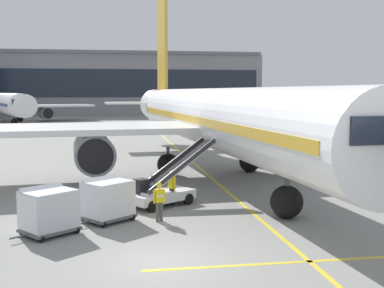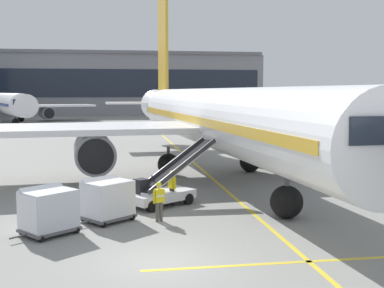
{
  "view_description": "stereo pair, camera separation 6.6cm",
  "coord_description": "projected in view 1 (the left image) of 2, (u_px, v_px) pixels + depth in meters",
  "views": [
    {
      "loc": [
        -1.6,
        -16.03,
        5.66
      ],
      "look_at": [
        2.28,
        7.57,
        3.13
      ],
      "focal_mm": 46.68,
      "sensor_mm": 36.0,
      "label": 1
    },
    {
      "loc": [
        -1.54,
        -16.04,
        5.66
      ],
      "look_at": [
        2.28,
        7.57,
        3.13
      ],
      "focal_mm": 46.68,
      "sensor_mm": 36.0,
      "label": 2
    }
  ],
  "objects": [
    {
      "name": "ground_plane",
      "position": [
        161.0,
        262.0,
        16.58
      ],
      "size": [
        600.0,
        600.0,
        0.0
      ],
      "primitive_type": "plane",
      "color": "gray"
    },
    {
      "name": "safety_cone_wingtip",
      "position": [
        129.0,
        186.0,
        28.29
      ],
      "size": [
        0.58,
        0.58,
        0.66
      ],
      "color": "black",
      "rests_on": "ground"
    },
    {
      "name": "parked_airplane",
      "position": [
        214.0,
        119.0,
        33.19
      ],
      "size": [
        36.22,
        46.3,
        15.5
      ],
      "color": "white",
      "rests_on": "ground"
    },
    {
      "name": "baggage_cart_lead",
      "position": [
        107.0,
        199.0,
        21.78
      ],
      "size": [
        2.62,
        2.5,
        1.91
      ],
      "color": "#515156",
      "rests_on": "ground"
    },
    {
      "name": "ground_crew_by_carts",
      "position": [
        172.0,
        185.0,
        24.81
      ],
      "size": [
        0.38,
        0.52,
        1.74
      ],
      "color": "black",
      "rests_on": "ground"
    },
    {
      "name": "apron_guidance_line_stop_bar",
      "position": [
        320.0,
        261.0,
        16.72
      ],
      "size": [
        12.0,
        0.2,
        0.01
      ],
      "color": "yellow",
      "rests_on": "ground"
    },
    {
      "name": "distant_airplane",
      "position": [
        4.0,
        104.0,
        92.11
      ],
      "size": [
        32.8,
        41.14,
        14.02
      ],
      "color": "white",
      "rests_on": "ground"
    },
    {
      "name": "safety_cone_engine_keepout",
      "position": [
        94.0,
        177.0,
        30.93
      ],
      "size": [
        0.67,
        0.67,
        0.76
      ],
      "color": "black",
      "rests_on": "ground"
    },
    {
      "name": "apron_guidance_line_lead_in",
      "position": [
        211.0,
        178.0,
        32.73
      ],
      "size": [
        0.2,
        110.0,
        0.01
      ],
      "color": "yellow",
      "rests_on": "ground"
    },
    {
      "name": "belt_loader",
      "position": [
        164.0,
        187.0,
        24.88
      ],
      "size": [
        5.0,
        4.0,
        3.2
      ],
      "color": "silver",
      "rests_on": "ground"
    },
    {
      "name": "terminal_building",
      "position": [
        61.0,
        84.0,
        123.22
      ],
      "size": [
        97.23,
        20.23,
        15.12
      ],
      "color": "gray",
      "rests_on": "ground"
    },
    {
      "name": "baggage_cart_second",
      "position": [
        48.0,
        210.0,
        19.74
      ],
      "size": [
        2.62,
        2.5,
        1.91
      ],
      "color": "#515156",
      "rests_on": "ground"
    },
    {
      "name": "safety_cone_nose_mark",
      "position": [
        103.0,
        175.0,
        31.8
      ],
      "size": [
        0.65,
        0.65,
        0.74
      ],
      "color": "black",
      "rests_on": "ground"
    },
    {
      "name": "ground_crew_by_loader",
      "position": [
        159.0,
        199.0,
        21.69
      ],
      "size": [
        0.54,
        0.36,
        1.74
      ],
      "color": "#514C42",
      "rests_on": "ground"
    }
  ]
}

